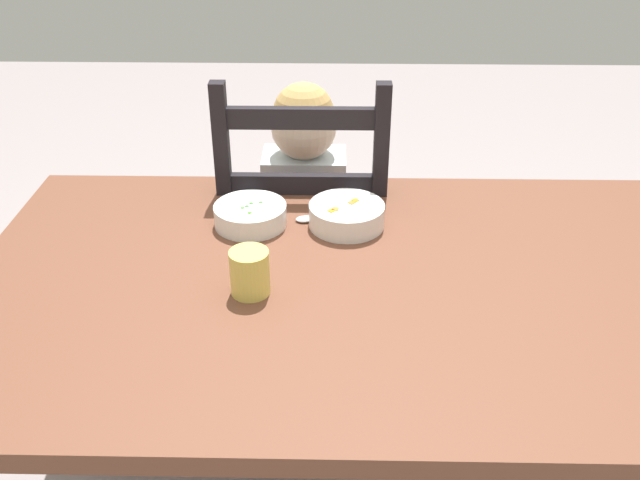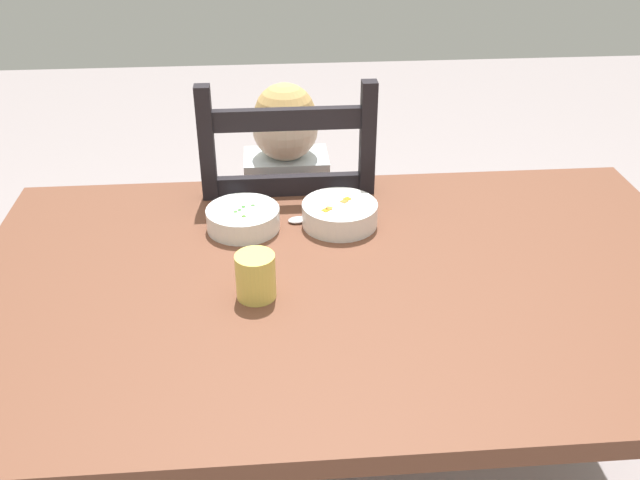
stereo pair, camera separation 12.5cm
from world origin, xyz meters
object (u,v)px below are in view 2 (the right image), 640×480
(bowl_of_peas, at_px, (243,218))
(drinking_cup, at_px, (256,276))
(spoon, at_px, (306,219))
(dining_table, at_px, (347,314))
(bowl_of_carrots, at_px, (340,213))
(dining_chair, at_px, (289,256))
(child_figure, at_px, (288,206))

(bowl_of_peas, height_order, drinking_cup, drinking_cup)
(spoon, bearing_deg, dining_table, -73.94)
(bowl_of_carrots, xyz_separation_m, spoon, (-0.07, 0.02, -0.02))
(bowl_of_peas, xyz_separation_m, drinking_cup, (0.03, -0.27, 0.02))
(dining_chair, distance_m, child_figure, 0.16)
(child_figure, relative_size, bowl_of_carrots, 5.68)
(bowl_of_peas, relative_size, drinking_cup, 1.80)
(spoon, bearing_deg, bowl_of_peas, -170.92)
(dining_table, height_order, bowl_of_peas, bowl_of_peas)
(dining_table, bearing_deg, child_figure, 101.44)
(dining_chair, bearing_deg, bowl_of_peas, -110.18)
(bowl_of_peas, distance_m, drinking_cup, 0.27)
(dining_chair, relative_size, spoon, 7.38)
(drinking_cup, bearing_deg, bowl_of_carrots, 54.99)
(drinking_cup, bearing_deg, dining_table, 15.68)
(child_figure, bearing_deg, dining_chair, 87.03)
(bowl_of_carrots, height_order, drinking_cup, drinking_cup)
(drinking_cup, bearing_deg, spoon, 68.65)
(dining_chair, distance_m, bowl_of_carrots, 0.43)
(bowl_of_carrots, bearing_deg, spoon, 163.01)
(dining_table, bearing_deg, dining_chair, 101.35)
(drinking_cup, bearing_deg, dining_chair, 81.91)
(bowl_of_carrots, distance_m, spoon, 0.08)
(bowl_of_peas, height_order, bowl_of_carrots, bowl_of_carrots)
(bowl_of_carrots, distance_m, drinking_cup, 0.33)
(spoon, distance_m, drinking_cup, 0.32)
(dining_table, height_order, bowl_of_carrots, bowl_of_carrots)
(bowl_of_peas, bearing_deg, dining_table, -45.80)
(bowl_of_peas, bearing_deg, bowl_of_carrots, 0.00)
(bowl_of_carrots, xyz_separation_m, drinking_cup, (-0.19, -0.27, 0.02))
(child_figure, xyz_separation_m, drinking_cup, (-0.08, -0.56, 0.15))
(dining_table, relative_size, bowl_of_carrots, 8.95)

